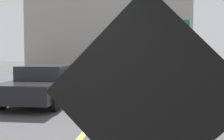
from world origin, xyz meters
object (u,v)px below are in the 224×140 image
(box_truck, at_px, (164,55))
(traffic_cone_far_lane, at_px, (123,98))
(roadwork_sign, at_px, (146,100))
(arrow_board_trailer, at_px, (124,86))
(highway_guide_sign, at_px, (181,36))
(traffic_cone_mid_lane, at_px, (116,119))
(pickup_car, at_px, (45,84))

(box_truck, relative_size, traffic_cone_far_lane, 9.81)
(traffic_cone_far_lane, bearing_deg, roadwork_sign, -83.76)
(arrow_board_trailer, distance_m, highway_guide_sign, 14.13)
(arrow_board_trailer, distance_m, traffic_cone_mid_lane, 5.10)
(highway_guide_sign, bearing_deg, traffic_cone_far_lane, -104.14)
(roadwork_sign, xyz_separation_m, pickup_car, (-3.77, 7.58, -0.77))
(arrow_board_trailer, xyz_separation_m, box_truck, (2.02, 6.25, 1.29))
(box_truck, bearing_deg, roadwork_sign, -94.25)
(box_truck, relative_size, highway_guide_sign, 1.32)
(arrow_board_trailer, bearing_deg, traffic_cone_mid_lane, -87.32)
(arrow_board_trailer, height_order, box_truck, box_truck)
(arrow_board_trailer, xyz_separation_m, traffic_cone_mid_lane, (0.24, -5.09, -0.12))
(roadwork_sign, xyz_separation_m, traffic_cone_mid_lane, (-0.65, 3.80, -1.11))
(box_truck, relative_size, pickup_car, 1.43)
(arrow_board_trailer, height_order, highway_guide_sign, highway_guide_sign)
(arrow_board_trailer, bearing_deg, traffic_cone_far_lane, -85.94)
(pickup_car, distance_m, highway_guide_sign, 16.30)
(roadwork_sign, xyz_separation_m, highway_guide_sign, (3.10, 22.12, 1.95))
(arrow_board_trailer, height_order, traffic_cone_mid_lane, arrow_board_trailer)
(arrow_board_trailer, relative_size, pickup_car, 0.58)
(traffic_cone_far_lane, bearing_deg, traffic_cone_mid_lane, -88.24)
(arrow_board_trailer, relative_size, traffic_cone_far_lane, 4.00)
(box_truck, xyz_separation_m, pickup_car, (-4.89, -7.55, -1.08))
(roadwork_sign, bearing_deg, traffic_cone_far_lane, 96.24)
(roadwork_sign, relative_size, pickup_car, 0.50)
(traffic_cone_mid_lane, bearing_deg, highway_guide_sign, 78.42)
(box_truck, xyz_separation_m, traffic_cone_mid_lane, (-1.78, -11.34, -1.41))
(highway_guide_sign, distance_m, traffic_cone_far_lane, 16.05)
(pickup_car, height_order, highway_guide_sign, highway_guide_sign)
(traffic_cone_far_lane, bearing_deg, highway_guide_sign, 75.86)
(roadwork_sign, distance_m, pickup_car, 8.50)
(box_truck, bearing_deg, traffic_cone_far_lane, -102.73)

